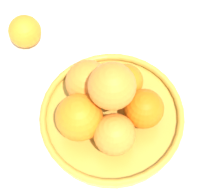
% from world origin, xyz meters
% --- Properties ---
extents(ground_plane, '(4.00, 4.00, 0.00)m').
position_xyz_m(ground_plane, '(0.00, 0.00, 0.00)').
color(ground_plane, white).
extents(fruit_bowl, '(0.27, 0.27, 0.03)m').
position_xyz_m(fruit_bowl, '(0.00, 0.00, 0.02)').
color(fruit_bowl, gold).
rests_on(fruit_bowl, ground_plane).
extents(orange_pile, '(0.19, 0.19, 0.14)m').
position_xyz_m(orange_pile, '(-0.00, -0.01, 0.08)').
color(orange_pile, orange).
rests_on(orange_pile, fruit_bowl).
extents(stray_orange, '(0.07, 0.07, 0.07)m').
position_xyz_m(stray_orange, '(-0.25, -0.08, 0.03)').
color(stray_orange, orange).
rests_on(stray_orange, ground_plane).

